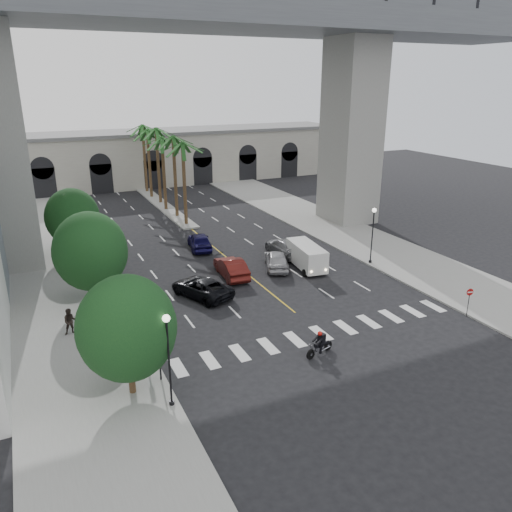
{
  "coord_description": "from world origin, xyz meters",
  "views": [
    {
      "loc": [
        -16.84,
        -26.79,
        16.19
      ],
      "look_at": [
        -1.31,
        6.0,
        3.35
      ],
      "focal_mm": 35.0,
      "sensor_mm": 36.0,
      "label": 1
    }
  ],
  "objects_px": {
    "traffic_signal_far": "(142,314)",
    "pedestrian_a": "(91,334)",
    "traffic_signal_near": "(158,343)",
    "do_not_enter_sign": "(469,296)",
    "motorcycle_rider": "(320,344)",
    "lamp_post_left_far": "(101,239)",
    "car_c": "(202,287)",
    "car_d": "(285,247)",
    "lamp_post_right": "(373,231)",
    "car_e": "(200,241)",
    "pedestrian_b": "(70,322)",
    "car_b": "(231,267)",
    "cargo_van": "(307,256)",
    "car_a": "(277,260)",
    "lamp_post_left_near": "(168,353)"
  },
  "relations": [
    {
      "from": "lamp_post_left_far",
      "to": "motorcycle_rider",
      "type": "xyz_separation_m",
      "value": [
        9.88,
        -19.8,
        -2.48
      ]
    },
    {
      "from": "car_a",
      "to": "pedestrian_a",
      "type": "relative_size",
      "value": 3.09
    },
    {
      "from": "car_b",
      "to": "car_d",
      "type": "height_order",
      "value": "car_b"
    },
    {
      "from": "lamp_post_left_far",
      "to": "traffic_signal_near",
      "type": "relative_size",
      "value": 1.47
    },
    {
      "from": "traffic_signal_far",
      "to": "pedestrian_b",
      "type": "xyz_separation_m",
      "value": [
        -3.97,
        3.82,
        -1.44
      ]
    },
    {
      "from": "traffic_signal_near",
      "to": "do_not_enter_sign",
      "type": "distance_m",
      "value": 22.28
    },
    {
      "from": "car_a",
      "to": "car_b",
      "type": "bearing_deg",
      "value": 24.17
    },
    {
      "from": "motorcycle_rider",
      "to": "cargo_van",
      "type": "height_order",
      "value": "cargo_van"
    },
    {
      "from": "traffic_signal_near",
      "to": "pedestrian_a",
      "type": "height_order",
      "value": "traffic_signal_near"
    },
    {
      "from": "lamp_post_left_far",
      "to": "do_not_enter_sign",
      "type": "bearing_deg",
      "value": -41.66
    },
    {
      "from": "traffic_signal_near",
      "to": "motorcycle_rider",
      "type": "bearing_deg",
      "value": -7.57
    },
    {
      "from": "motorcycle_rider",
      "to": "car_b",
      "type": "height_order",
      "value": "car_b"
    },
    {
      "from": "car_e",
      "to": "lamp_post_left_far",
      "type": "bearing_deg",
      "value": 26.49
    },
    {
      "from": "lamp_post_left_near",
      "to": "motorcycle_rider",
      "type": "xyz_separation_m",
      "value": [
        9.88,
        1.2,
        -2.48
      ]
    },
    {
      "from": "car_b",
      "to": "pedestrian_a",
      "type": "bearing_deg",
      "value": 34.41
    },
    {
      "from": "lamp_post_right",
      "to": "traffic_signal_far",
      "type": "xyz_separation_m",
      "value": [
        -22.7,
        -6.5,
        -0.71
      ]
    },
    {
      "from": "traffic_signal_far",
      "to": "do_not_enter_sign",
      "type": "relative_size",
      "value": 1.67
    },
    {
      "from": "car_c",
      "to": "car_e",
      "type": "distance_m",
      "value": 11.75
    },
    {
      "from": "car_a",
      "to": "cargo_van",
      "type": "distance_m",
      "value": 2.73
    },
    {
      "from": "traffic_signal_far",
      "to": "car_e",
      "type": "xyz_separation_m",
      "value": [
        9.8,
        17.38,
        -1.66
      ]
    },
    {
      "from": "car_c",
      "to": "car_d",
      "type": "relative_size",
      "value": 0.97
    },
    {
      "from": "traffic_signal_far",
      "to": "pedestrian_a",
      "type": "relative_size",
      "value": 2.31
    },
    {
      "from": "traffic_signal_far",
      "to": "lamp_post_left_far",
      "type": "bearing_deg",
      "value": 90.4
    },
    {
      "from": "lamp_post_left_near",
      "to": "lamp_post_left_far",
      "type": "xyz_separation_m",
      "value": [
        0.0,
        21.0,
        0.0
      ]
    },
    {
      "from": "traffic_signal_near",
      "to": "pedestrian_a",
      "type": "relative_size",
      "value": 2.31
    },
    {
      "from": "lamp_post_left_far",
      "to": "pedestrian_a",
      "type": "distance_m",
      "value": 13.26
    },
    {
      "from": "lamp_post_right",
      "to": "motorcycle_rider",
      "type": "relative_size",
      "value": 2.43
    },
    {
      "from": "lamp_post_right",
      "to": "car_a",
      "type": "xyz_separation_m",
      "value": [
        -8.39,
        2.74,
        -2.39
      ]
    },
    {
      "from": "lamp_post_left_near",
      "to": "motorcycle_rider",
      "type": "height_order",
      "value": "lamp_post_left_near"
    },
    {
      "from": "car_d",
      "to": "cargo_van",
      "type": "xyz_separation_m",
      "value": [
        -0.01,
        -4.07,
        0.42
      ]
    },
    {
      "from": "lamp_post_left_far",
      "to": "cargo_van",
      "type": "xyz_separation_m",
      "value": [
        16.82,
        -6.45,
        -1.98
      ]
    },
    {
      "from": "lamp_post_left_near",
      "to": "lamp_post_right",
      "type": "relative_size",
      "value": 1.0
    },
    {
      "from": "car_b",
      "to": "cargo_van",
      "type": "distance_m",
      "value": 7.02
    },
    {
      "from": "traffic_signal_far",
      "to": "pedestrian_b",
      "type": "height_order",
      "value": "traffic_signal_far"
    },
    {
      "from": "lamp_post_left_far",
      "to": "car_c",
      "type": "xyz_separation_m",
      "value": [
        6.16,
        -8.26,
        -2.46
      ]
    },
    {
      "from": "lamp_post_left_near",
      "to": "motorcycle_rider",
      "type": "relative_size",
      "value": 2.43
    },
    {
      "from": "lamp_post_left_far",
      "to": "pedestrian_b",
      "type": "xyz_separation_m",
      "value": [
        -3.87,
        -10.68,
        -2.15
      ]
    },
    {
      "from": "car_b",
      "to": "pedestrian_a",
      "type": "xyz_separation_m",
      "value": [
        -12.75,
        -7.37,
        0.09
      ]
    },
    {
      "from": "car_a",
      "to": "car_c",
      "type": "xyz_separation_m",
      "value": [
        -8.24,
        -3.0,
        -0.07
      ]
    },
    {
      "from": "lamp_post_left_far",
      "to": "pedestrian_b",
      "type": "relative_size",
      "value": 2.91
    },
    {
      "from": "traffic_signal_near",
      "to": "car_a",
      "type": "bearing_deg",
      "value": 42.78
    },
    {
      "from": "car_b",
      "to": "car_e",
      "type": "height_order",
      "value": "same"
    },
    {
      "from": "traffic_signal_far",
      "to": "car_a",
      "type": "distance_m",
      "value": 17.11
    },
    {
      "from": "traffic_signal_near",
      "to": "car_d",
      "type": "bearing_deg",
      "value": 43.93
    },
    {
      "from": "traffic_signal_near",
      "to": "car_b",
      "type": "height_order",
      "value": "traffic_signal_near"
    },
    {
      "from": "traffic_signal_near",
      "to": "pedestrian_b",
      "type": "relative_size",
      "value": 1.98
    },
    {
      "from": "traffic_signal_near",
      "to": "pedestrian_b",
      "type": "bearing_deg",
      "value": 116.9
    },
    {
      "from": "lamp_post_left_far",
      "to": "lamp_post_right",
      "type": "relative_size",
      "value": 1.0
    },
    {
      "from": "traffic_signal_far",
      "to": "car_a",
      "type": "height_order",
      "value": "traffic_signal_far"
    },
    {
      "from": "lamp_post_right",
      "to": "car_e",
      "type": "relative_size",
      "value": 1.07
    }
  ]
}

